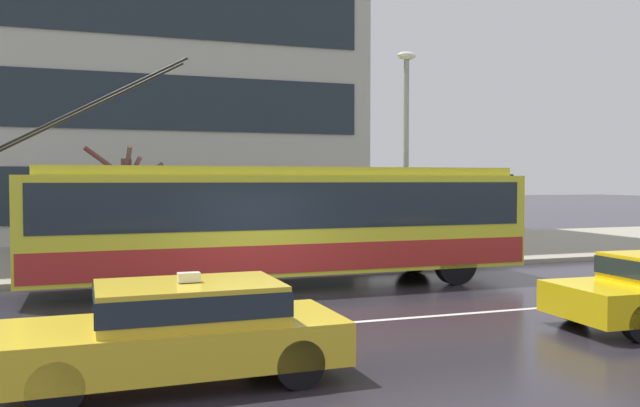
{
  "coord_description": "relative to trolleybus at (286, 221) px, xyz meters",
  "views": [
    {
      "loc": [
        -3.35,
        -12.15,
        2.58
      ],
      "look_at": [
        2.17,
        3.75,
        1.96
      ],
      "focal_mm": 37.05,
      "sensor_mm": 36.0,
      "label": 1
    }
  ],
  "objects": [
    {
      "name": "sidewalk_slab",
      "position": [
        -1.07,
        6.6,
        -1.51
      ],
      "size": [
        80.0,
        10.0,
        0.14
      ],
      "primitive_type": "cube",
      "color": "gray",
      "rests_on": "ground_plane"
    },
    {
      "name": "street_tree_bare",
      "position": [
        -3.49,
        3.76,
        0.38
      ],
      "size": [
        2.17,
        0.96,
        3.37
      ],
      "color": "brown",
      "rests_on": "sidewalk_slab"
    },
    {
      "name": "lane_centre_line",
      "position": [
        -1.07,
        -4.26,
        -1.58
      ],
      "size": [
        72.0,
        0.14,
        0.01
      ],
      "primitive_type": "cube",
      "color": "silver",
      "rests_on": "ground_plane"
    },
    {
      "name": "taxi_oncoming_near",
      "position": [
        -3.36,
        -6.79,
        -0.88
      ],
      "size": [
        4.24,
        1.79,
        1.39
      ],
      "color": "yellow",
      "rests_on": "ground_plane"
    },
    {
      "name": "trolleybus",
      "position": [
        0.0,
        0.0,
        0.0
      ],
      "size": [
        12.76,
        2.63,
        5.29
      ],
      "color": "yellow",
      "rests_on": "ground_plane"
    },
    {
      "name": "pedestrian_at_shelter",
      "position": [
        -0.02,
        2.63,
        0.17
      ],
      "size": [
        1.37,
        1.37,
        2.03
      ],
      "color": "#1D2C4B",
      "rests_on": "sidewalk_slab"
    },
    {
      "name": "ground_plane",
      "position": [
        -1.07,
        -3.06,
        -1.58
      ],
      "size": [
        160.0,
        160.0,
        0.0
      ],
      "primitive_type": "plane",
      "color": "#27232B"
    },
    {
      "name": "bus_shelter",
      "position": [
        -2.02,
        3.82,
        0.52
      ],
      "size": [
        3.92,
        1.74,
        2.62
      ],
      "color": "gray",
      "rests_on": "sidewalk_slab"
    },
    {
      "name": "street_lamp",
      "position": [
        4.53,
        2.67,
        2.28
      ],
      "size": [
        0.6,
        0.32,
        6.25
      ],
      "color": "gray",
      "rests_on": "sidewalk_slab"
    },
    {
      "name": "pedestrian_approaching_curb",
      "position": [
        -0.04,
        4.23,
        0.06
      ],
      "size": [
        1.28,
        1.28,
        1.92
      ],
      "color": "black",
      "rests_on": "sidewalk_slab"
    }
  ]
}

